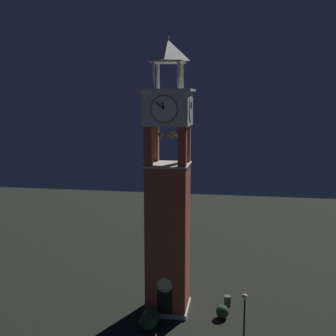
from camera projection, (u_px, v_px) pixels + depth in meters
ground at (168, 309)px, 33.25m from camera, size 80.00×80.00×0.00m
clock_tower at (168, 202)px, 31.93m from camera, size 3.53×3.53×19.92m
lamp_post at (245, 309)px, 28.16m from camera, size 0.36×0.36×3.44m
trash_bin at (227, 301)px, 33.68m from camera, size 0.52×0.52×0.80m
shrub_near_entry at (148, 322)px, 30.21m from camera, size 1.28×1.28×1.08m
shrub_left_of_tower at (152, 317)px, 31.02m from camera, size 1.16×1.16×1.03m
shrub_behind_bench at (222, 312)px, 31.85m from camera, size 0.93×0.93×0.95m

